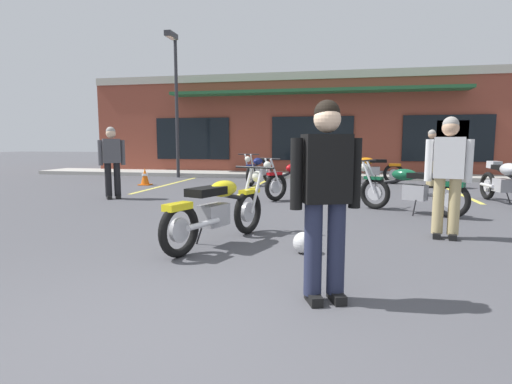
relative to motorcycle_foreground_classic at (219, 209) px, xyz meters
name	(u,v)px	position (x,y,z in m)	size (l,w,h in m)	color
ground_plane	(270,223)	(0.43, 1.47, -0.46)	(80.00, 80.00, 0.00)	#47474C
sidewalk_kerb	(310,175)	(0.43, 10.36, -0.39)	(22.00, 1.80, 0.14)	#A8A59E
brick_storefront_building	(317,127)	(0.43, 14.11, 1.55)	(18.48, 6.87, 4.01)	brown
painted_stall_lines	(301,188)	(0.43, 6.76, -0.46)	(8.38, 4.80, 0.01)	#DBCC4C
motorcycle_foreground_classic	(219,209)	(0.00, 0.00, 0.00)	(1.05, 2.02, 0.98)	black
motorcycle_red_sportbike	(370,169)	(2.46, 8.42, 0.00)	(2.11, 0.66, 0.98)	black
motorcycle_black_cruiser	(259,169)	(-0.97, 7.60, 0.00)	(0.75, 2.10, 0.98)	black
motorcycle_silver_naked	(410,189)	(2.83, 2.94, 0.00)	(1.87, 1.34, 0.98)	black
motorcycle_blue_standard	(297,179)	(0.56, 4.54, 0.00)	(1.51, 1.77, 0.98)	black
motorcycle_green_cafe_racer	(507,180)	(4.99, 4.39, 0.07)	(0.69, 2.11, 0.98)	black
person_in_black_shirt	(448,170)	(2.99, 0.94, 0.49)	(0.61, 0.33, 1.68)	black
person_in_shorts_foreground	(112,158)	(-3.67, 3.58, 0.49)	(0.54, 0.45, 1.68)	black
person_by_back_row	(431,155)	(4.11, 7.55, 0.49)	(0.31, 0.61, 1.68)	black
person_near_building	(326,189)	(1.43, -1.67, 0.49)	(0.60, 0.37, 1.68)	black
helmet_on_pavement	(304,243)	(1.13, -0.23, -0.33)	(0.26, 0.26, 0.26)	silver
traffic_cone	(145,177)	(-4.34, 6.50, -0.20)	(0.34, 0.34, 0.53)	orange
parking_lot_lamp_post	(175,87)	(-4.39, 9.15, 2.85)	(0.24, 0.76, 5.13)	#2D2D33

